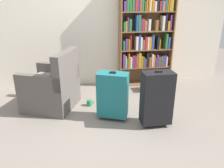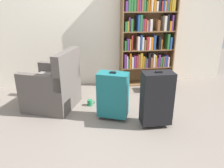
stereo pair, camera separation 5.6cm
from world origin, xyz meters
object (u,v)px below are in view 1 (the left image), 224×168
bookshelf (146,27)px  armchair (53,88)px  suitcase_black (157,98)px  suitcase_teal (113,95)px  storage_box (157,84)px  mug (89,103)px

bookshelf → armchair: size_ratio=2.23×
suitcase_black → suitcase_teal: (-0.53, 0.28, -0.04)m
storage_box → suitcase_black: 1.27m
mug → storage_box: storage_box is taller
suitcase_teal → suitcase_black: bearing=-27.6°
storage_box → suitcase_teal: 1.33m
mug → suitcase_black: (0.83, -0.72, 0.35)m
mug → armchair: bearing=174.5°
bookshelf → suitcase_black: (-0.30, -1.55, -0.70)m
bookshelf → suitcase_teal: size_ratio=2.94×
suitcase_teal → bookshelf: bearing=57.0°
suitcase_black → suitcase_teal: suitcase_black is taller
bookshelf → storage_box: 1.05m
mug → suitcase_black: suitcase_black is taller
suitcase_black → suitcase_teal: 0.60m
bookshelf → mug: bearing=-143.7°
armchair → suitcase_black: armchair is taller
mug → storage_box: (1.28, 0.44, 0.08)m
bookshelf → suitcase_black: 1.73m
mug → storage_box: size_ratio=0.27×
bookshelf → suitcase_black: size_ratio=2.65×
armchair → bookshelf: bearing=24.9°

